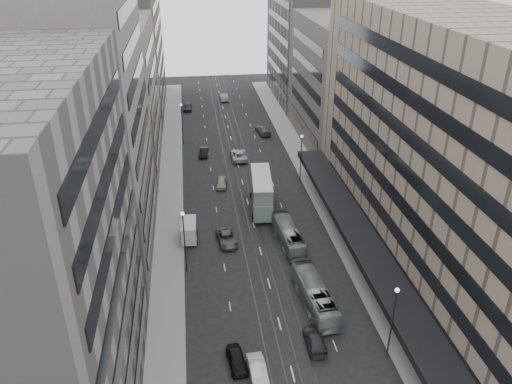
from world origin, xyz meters
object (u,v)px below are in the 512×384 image
bus_near (314,295)px  double_decker (261,192)px  sedan_1 (258,371)px  panel_van (189,230)px  bus_far (288,235)px  sedan_2 (227,238)px  sedan_0 (237,360)px

bus_near → double_decker: (-2.58, 22.80, 1.50)m
double_decker → sedan_1: bearing=-93.8°
bus_near → panel_van: (-13.57, 15.66, 0.06)m
bus_far → sedan_2: bus_far is taller
panel_van → sedan_1: panel_van is taller
bus_far → panel_van: bearing=-16.1°
sedan_2 → sedan_1: bearing=-94.9°
sedan_0 → bus_near: bearing=32.0°
bus_far → sedan_0: (-9.09, -20.37, -0.69)m
sedan_2 → double_decker: bearing=48.1°
bus_far → double_decker: (-2.17, 10.01, 1.59)m
bus_near → bus_far: size_ratio=1.06×
bus_near → panel_van: size_ratio=2.35×
bus_far → sedan_1: 23.24m
bus_far → panel_van: size_ratio=2.21×
bus_far → sedan_1: (-7.28, -22.07, -0.65)m
bus_near → sedan_0: 12.19m
sedan_0 → sedan_1: size_ratio=0.92×
bus_far → sedan_2: (-8.16, 1.42, -0.67)m
double_decker → sedan_0: double_decker is taller
panel_van → sedan_0: size_ratio=1.12×
bus_far → sedan_0: 22.32m
bus_near → panel_van: bearing=-53.7°
sedan_0 → double_decker: bearing=70.6°
double_decker → sedan_2: double_decker is taller
bus_far → sedan_2: bearing=-13.7°
bus_near → bus_far: 12.79m
panel_van → sedan_0: 23.61m
sedan_0 → sedan_2: sedan_2 is taller
bus_near → sedan_1: bearing=45.8°
double_decker → panel_van: double_decker is taller
bus_near → sedan_0: bus_near is taller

